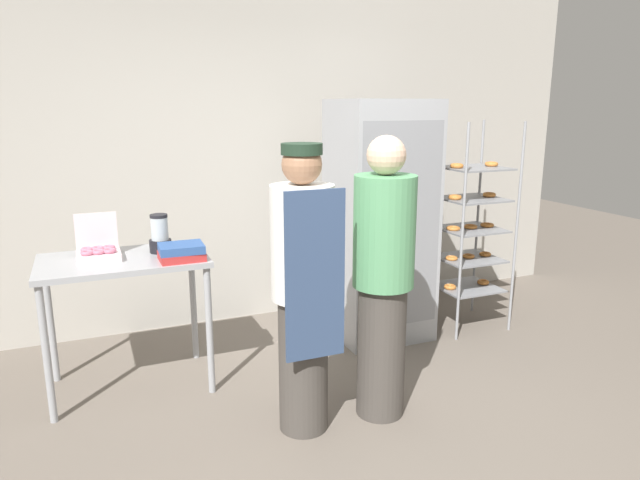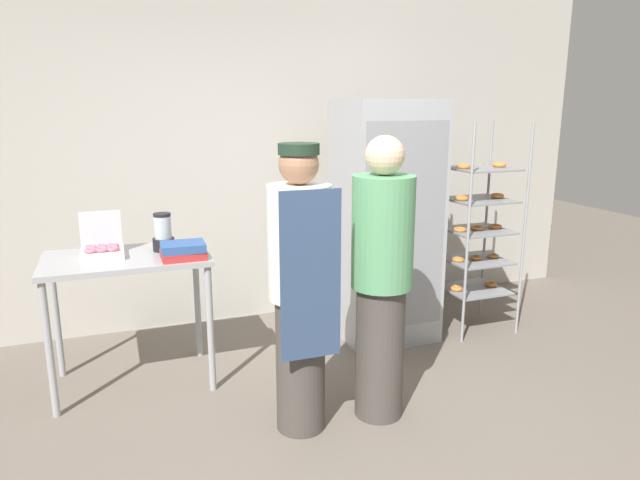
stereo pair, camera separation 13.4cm
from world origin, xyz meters
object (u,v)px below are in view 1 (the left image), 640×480
Objects in this scene: refrigerator at (380,221)px; blender_pitcher at (160,235)px; baking_rack at (470,228)px; donut_box at (98,252)px; person_customer at (383,279)px; person_baker at (303,288)px; binder_stack at (181,252)px.

blender_pitcher is at bearing -176.11° from refrigerator.
baking_rack reaches higher than donut_box.
refrigerator reaches higher than baking_rack.
blender_pitcher is at bearing 138.71° from person_customer.
person_baker is at bearing -42.24° from donut_box.
donut_box is at bearing -179.21° from baking_rack.
refrigerator reaches higher than blender_pitcher.
person_customer is at bearing -32.12° from donut_box.
refrigerator is 1.24m from person_customer.
person_baker is (1.01, -0.92, -0.08)m from donut_box.
donut_box is 1.11× the size of blender_pitcher.
donut_box is 1.77m from person_customer.
donut_box is (-2.07, -0.16, -0.00)m from refrigerator.
person_customer is (-0.57, -1.10, -0.08)m from refrigerator.
blender_pitcher is 0.15× the size of person_baker.
person_customer is at bearing -35.61° from binder_stack.
blender_pitcher is 1.16m from person_baker.
baking_rack is 2.47m from blender_pitcher.
refrigerator is 6.71× the size of donut_box.
person_customer is at bearing -2.41° from person_baker.
binder_stack is (0.48, -0.21, 0.00)m from donut_box.
baking_rack is at bearing 27.62° from person_baker.
person_customer is (1.02, -0.73, -0.08)m from binder_stack.
blender_pitcher reaches higher than binder_stack.
baking_rack reaches higher than person_customer.
refrigerator is 7.43× the size of blender_pitcher.
person_baker is (0.63, -0.96, -0.14)m from blender_pitcher.
refrigerator is at bearing 45.43° from person_baker.
person_baker reaches higher than binder_stack.
refrigerator is 1.14× the size of person_baker.
refrigerator reaches higher than person_baker.
baking_rack is at bearing 0.79° from donut_box.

